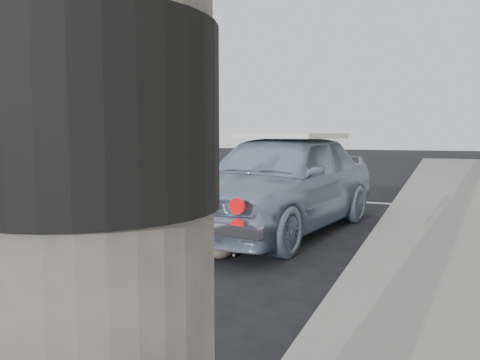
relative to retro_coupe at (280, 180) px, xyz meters
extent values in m
plane|color=black|center=(-0.55, -3.43, -0.68)|extent=(80.00, 80.00, 0.00)
cube|color=silver|center=(-0.05, -3.93, -0.67)|extent=(3.00, 0.12, 0.01)
cube|color=silver|center=(-0.05, 3.07, -0.67)|extent=(3.00, 0.12, 0.01)
cube|color=silver|center=(-1.45, -0.43, -0.67)|extent=(0.12, 7.00, 0.01)
cylinder|color=black|center=(1.50, -5.43, 0.62)|extent=(0.36, 0.36, 0.25)
imported|color=#7A8DA9|center=(0.00, 0.00, -0.01)|extent=(2.13, 4.12, 1.34)
cube|color=beige|center=(0.06, 0.39, 0.59)|extent=(1.31, 1.64, 0.07)
cube|color=silver|center=(-0.27, -1.90, -0.30)|extent=(1.51, 0.33, 0.12)
cube|color=white|center=(-0.28, -1.94, -0.20)|extent=(0.33, 0.07, 0.17)
cylinder|color=red|center=(-0.79, -1.85, -0.06)|extent=(0.15, 0.06, 0.15)
cylinder|color=red|center=(0.24, -2.00, -0.06)|extent=(0.15, 0.06, 0.15)
cylinder|color=red|center=(-0.79, -1.85, -0.24)|extent=(0.12, 0.06, 0.12)
cylinder|color=red|center=(0.24, -2.00, -0.24)|extent=(0.12, 0.06, 0.12)
ellipsoid|color=#796E5C|center=(-0.09, -1.64, -0.56)|extent=(0.30, 0.39, 0.21)
sphere|color=#796E5C|center=(-0.12, -1.80, -0.49)|extent=(0.14, 0.14, 0.14)
cone|color=#796E5C|center=(-0.16, -1.79, -0.42)|extent=(0.05, 0.05, 0.05)
cone|color=#796E5C|center=(-0.09, -1.80, -0.42)|extent=(0.05, 0.05, 0.05)
cylinder|color=#796E5C|center=(0.00, -1.48, -0.64)|extent=(0.07, 0.23, 0.03)
camera|label=1|loc=(1.95, -5.94, 0.60)|focal=35.00mm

